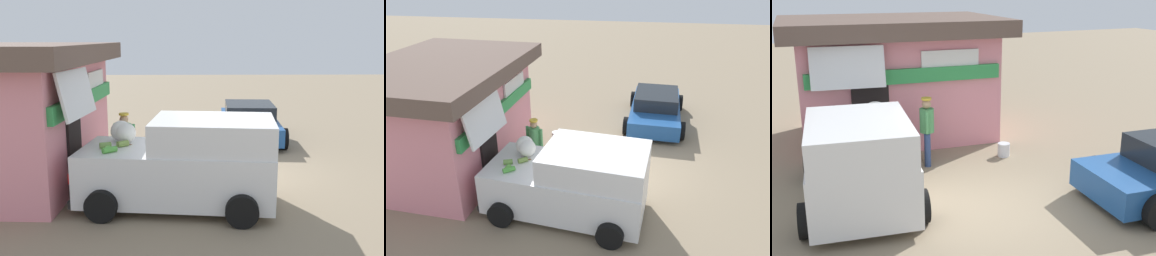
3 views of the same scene
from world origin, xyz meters
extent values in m
plane|color=gray|center=(0.00, 0.00, 0.00)|extent=(60.00, 60.00, 0.00)
cube|color=pink|center=(-0.63, 5.24, 1.44)|extent=(5.27, 3.58, 2.88)
cube|color=green|center=(-0.72, 3.52, 2.01)|extent=(4.85, 0.37, 0.36)
cube|color=black|center=(-1.63, 3.60, 1.00)|extent=(0.90, 0.11, 2.00)
cube|color=white|center=(0.41, 3.49, 2.30)|extent=(1.50, 0.14, 0.60)
cube|color=brown|center=(-0.63, 5.24, 3.09)|extent=(6.07, 4.38, 0.43)
cube|color=white|center=(-2.39, 1.32, 0.70)|extent=(2.31, 4.11, 1.06)
cube|color=white|center=(-2.47, 0.57, 1.55)|extent=(2.07, 2.62, 0.62)
cube|color=black|center=(-2.60, -0.58, 1.51)|extent=(1.60, 0.26, 0.47)
cube|color=white|center=(-2.16, 3.37, 2.34)|extent=(1.71, 0.45, 0.97)
ellipsoid|color=silver|center=(-1.75, 2.54, 1.46)|extent=(0.54, 0.45, 0.45)
ellipsoid|color=silver|center=(-1.91, 2.42, 1.45)|extent=(0.52, 0.43, 0.43)
cylinder|color=#6A9244|center=(-2.42, 2.77, 1.30)|extent=(0.21, 0.26, 0.13)
cylinder|color=#57A23D|center=(-2.70, 2.70, 1.29)|extent=(0.24, 0.14, 0.12)
cylinder|color=green|center=(-2.75, 2.63, 1.29)|extent=(0.28, 0.30, 0.12)
cylinder|color=olive|center=(-2.26, 2.44, 1.30)|extent=(0.25, 0.27, 0.12)
cube|color=black|center=(-2.16, 3.30, 0.25)|extent=(1.78, 0.28, 0.16)
cube|color=red|center=(-2.89, 3.40, 0.76)|extent=(0.15, 0.08, 0.20)
cube|color=red|center=(-1.43, 3.23, 0.76)|extent=(0.15, 0.08, 0.20)
cylinder|color=black|center=(-3.54, 0.10, 0.31)|extent=(0.29, 0.65, 0.63)
cylinder|color=black|center=(-1.53, -0.12, 0.31)|extent=(0.29, 0.65, 0.63)
cylinder|color=black|center=(-3.24, 2.75, 0.31)|extent=(0.29, 0.65, 0.63)
cylinder|color=black|center=(-1.24, 2.53, 0.31)|extent=(0.29, 0.65, 0.63)
cube|color=#1E4C8C|center=(3.79, -1.07, 0.46)|extent=(4.38, 2.09, 0.55)
cube|color=#1E2328|center=(3.79, -1.07, 0.98)|extent=(2.15, 1.73, 0.49)
cylinder|color=black|center=(2.40, 0.00, 0.33)|extent=(0.68, 0.26, 0.66)
cylinder|color=black|center=(2.27, -1.96, 0.33)|extent=(0.68, 0.26, 0.66)
cylinder|color=black|center=(5.30, -0.18, 0.33)|extent=(0.68, 0.26, 0.66)
cylinder|color=black|center=(5.17, -2.14, 0.33)|extent=(0.68, 0.26, 0.66)
cylinder|color=navy|center=(-0.57, 2.48, 0.40)|extent=(0.15, 0.15, 0.81)
cylinder|color=navy|center=(-0.47, 2.81, 0.40)|extent=(0.15, 0.15, 0.81)
cylinder|color=#4C9959|center=(-0.52, 2.64, 1.09)|extent=(0.42, 0.42, 0.57)
sphere|color=tan|center=(-0.52, 2.64, 1.49)|extent=(0.22, 0.22, 0.22)
cylinder|color=gold|center=(-0.52, 2.64, 1.62)|extent=(0.24, 0.24, 0.05)
cylinder|color=#4C9959|center=(-0.59, 2.41, 1.11)|extent=(0.09, 0.09, 0.54)
cylinder|color=#4C9959|center=(-0.45, 2.87, 1.11)|extent=(0.09, 0.09, 0.54)
cylinder|color=navy|center=(-1.67, 2.73, 0.40)|extent=(0.15, 0.15, 0.79)
cylinder|color=navy|center=(-1.97, 2.90, 0.40)|extent=(0.15, 0.15, 0.79)
cylinder|color=#4C9959|center=(-1.94, 2.60, 0.94)|extent=(0.62, 0.74, 0.58)
sphere|color=brown|center=(-2.10, 2.31, 1.14)|extent=(0.21, 0.21, 0.21)
cylinder|color=#4C9959|center=(-1.84, 2.28, 0.82)|extent=(0.09, 0.09, 0.53)
cylinder|color=#4C9959|center=(-2.26, 2.51, 0.82)|extent=(0.09, 0.09, 0.53)
ellipsoid|color=silver|center=(-2.02, 4.59, 0.23)|extent=(0.81, 0.88, 0.47)
cylinder|color=#669D33|center=(-2.09, 4.36, 0.06)|extent=(0.24, 0.26, 0.12)
cylinder|color=#4C9143|center=(-1.94, 4.30, 0.06)|extent=(0.28, 0.33, 0.11)
cylinder|color=#68983B|center=(-2.14, 4.29, 0.05)|extent=(0.15, 0.28, 0.10)
cylinder|color=#4E8F30|center=(-2.04, 4.82, 0.05)|extent=(0.24, 0.35, 0.10)
cylinder|color=#569D2E|center=(-1.95, 4.35, 0.07)|extent=(0.27, 0.26, 0.14)
cylinder|color=silver|center=(1.43, 2.44, 0.17)|extent=(0.31, 0.31, 0.33)
camera|label=1|loc=(-11.20, 1.17, 3.47)|focal=41.40mm
camera|label=2|loc=(-9.82, -0.23, 5.85)|focal=33.75mm
camera|label=3|loc=(-3.82, -7.69, 4.19)|focal=44.62mm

